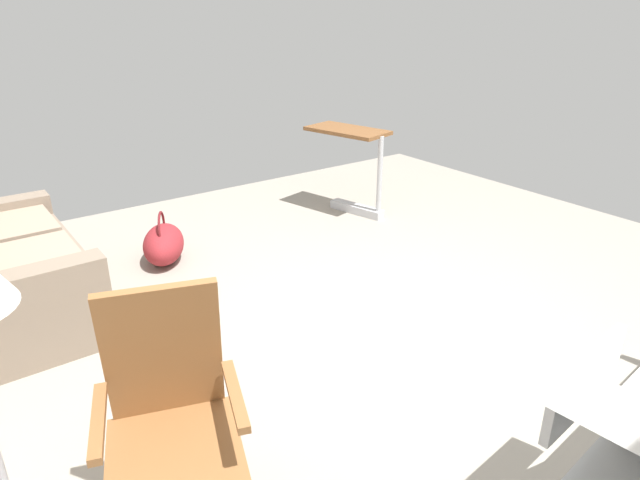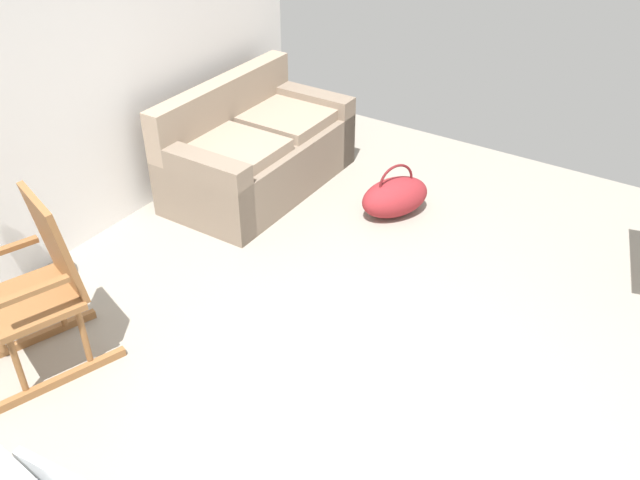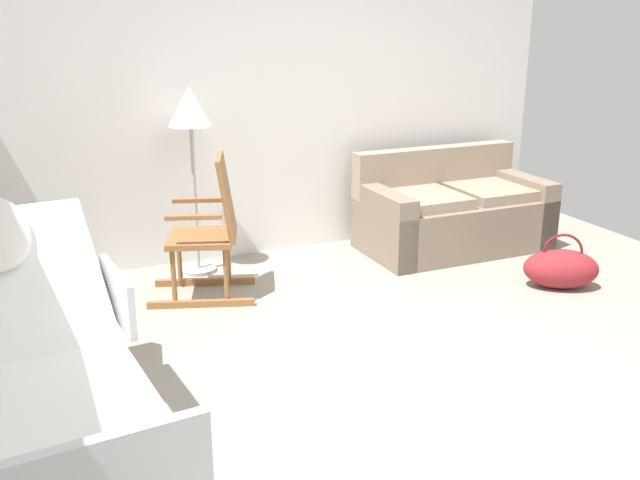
{
  "view_description": "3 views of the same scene",
  "coord_description": "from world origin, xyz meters",
  "px_view_note": "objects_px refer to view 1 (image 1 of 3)",
  "views": [
    {
      "loc": [
        -2.31,
        2.19,
        1.96
      ],
      "look_at": [
        -0.17,
        0.63,
        0.83
      ],
      "focal_mm": 31.14,
      "sensor_mm": 36.0,
      "label": 1
    },
    {
      "loc": [
        -2.31,
        -1.21,
        2.82
      ],
      "look_at": [
        0.3,
        0.49,
        0.71
      ],
      "focal_mm": 38.49,
      "sensor_mm": 36.0,
      "label": 2
    },
    {
      "loc": [
        -1.91,
        -3.15,
        2.02
      ],
      "look_at": [
        -0.27,
        0.62,
        0.69
      ],
      "focal_mm": 40.1,
      "sensor_mm": 36.0,
      "label": 3
    }
  ],
  "objects_px": {
    "couch": "(6,274)",
    "duffel_bag": "(164,244)",
    "overbed_table": "(353,161)",
    "rocking_chair": "(172,427)"
  },
  "relations": [
    {
      "from": "couch",
      "to": "rocking_chair",
      "type": "height_order",
      "value": "rocking_chair"
    },
    {
      "from": "duffel_bag",
      "to": "overbed_table",
      "type": "bearing_deg",
      "value": -89.61
    },
    {
      "from": "rocking_chair",
      "to": "duffel_bag",
      "type": "bearing_deg",
      "value": -20.0
    },
    {
      "from": "rocking_chair",
      "to": "duffel_bag",
      "type": "xyz_separation_m",
      "value": [
        2.47,
        -0.9,
        -0.35
      ]
    },
    {
      "from": "rocking_chair",
      "to": "duffel_bag",
      "type": "relative_size",
      "value": 1.63
    },
    {
      "from": "couch",
      "to": "overbed_table",
      "type": "height_order",
      "value": "couch"
    },
    {
      "from": "couch",
      "to": "duffel_bag",
      "type": "bearing_deg",
      "value": -79.19
    },
    {
      "from": "couch",
      "to": "duffel_bag",
      "type": "relative_size",
      "value": 2.49
    },
    {
      "from": "couch",
      "to": "overbed_table",
      "type": "relative_size",
      "value": 1.83
    },
    {
      "from": "overbed_table",
      "to": "couch",
      "type": "bearing_deg",
      "value": 94.25
    }
  ]
}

